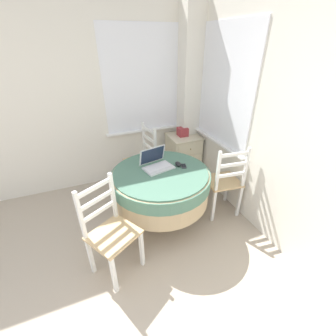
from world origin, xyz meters
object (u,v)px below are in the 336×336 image
at_px(cell_phone, 184,166).
at_px(storage_box, 183,132).
at_px(dining_chair_near_right_window, 224,182).
at_px(dining_chair_near_back_window, 143,160).
at_px(round_dining_table, 161,184).
at_px(laptop, 156,163).
at_px(dining_chair_camera_near, 110,232).
at_px(corner_cabinet, 183,155).
at_px(computer_mouse, 178,164).

height_order(cell_phone, storage_box, storage_box).
bearing_deg(cell_phone, dining_chair_near_right_window, -16.30).
bearing_deg(dining_chair_near_back_window, round_dining_table, -91.32).
bearing_deg(laptop, round_dining_table, -85.12).
height_order(laptop, dining_chair_near_back_window, dining_chair_near_back_window).
relative_size(dining_chair_camera_near, corner_cabinet, 1.43).
height_order(laptop, dining_chair_near_right_window, dining_chair_near_right_window).
height_order(computer_mouse, corner_cabinet, computer_mouse).
bearing_deg(corner_cabinet, dining_chair_near_back_window, -167.58).
bearing_deg(corner_cabinet, storage_box, 142.65).
xyz_separation_m(laptop, dining_chair_near_right_window, (0.79, -0.25, -0.31)).
distance_m(dining_chair_near_back_window, dining_chair_near_right_window, 1.21).
height_order(laptop, computer_mouse, laptop).
distance_m(laptop, corner_cabinet, 1.23).
distance_m(computer_mouse, cell_phone, 0.07).
height_order(computer_mouse, dining_chair_near_back_window, dining_chair_near_back_window).
bearing_deg(round_dining_table, computer_mouse, 10.63).
bearing_deg(dining_chair_camera_near, round_dining_table, 33.22).
height_order(computer_mouse, dining_chair_camera_near, dining_chair_camera_near).
bearing_deg(storage_box, dining_chair_camera_near, -134.74).
relative_size(laptop, dining_chair_near_back_window, 0.39).
bearing_deg(dining_chair_near_back_window, computer_mouse, -74.17).
height_order(dining_chair_near_back_window, dining_chair_near_right_window, same).
bearing_deg(corner_cabinet, laptop, -131.97).
bearing_deg(round_dining_table, dining_chair_near_back_window, 88.68).
bearing_deg(laptop, dining_chair_near_right_window, -17.48).
bearing_deg(cell_phone, storage_box, 65.10).
xyz_separation_m(laptop, cell_phone, (0.30, -0.10, -0.04)).
bearing_deg(dining_chair_camera_near, corner_cabinet, 44.58).
bearing_deg(round_dining_table, storage_box, 53.00).
distance_m(cell_phone, dining_chair_near_right_window, 0.58).
relative_size(corner_cabinet, storage_box, 4.64).
bearing_deg(dining_chair_camera_near, cell_phone, 24.95).
bearing_deg(dining_chair_near_back_window, laptop, -92.33).
distance_m(round_dining_table, laptop, 0.24).
relative_size(laptop, corner_cabinet, 0.55).
bearing_deg(dining_chair_camera_near, dining_chair_near_right_window, 11.58).
relative_size(laptop, computer_mouse, 3.85).
xyz_separation_m(cell_phone, dining_chair_camera_near, (-0.95, -0.44, -0.26)).
bearing_deg(storage_box, laptop, -130.78).
xyz_separation_m(computer_mouse, dining_chair_near_right_window, (0.55, -0.18, -0.28)).
bearing_deg(dining_chair_near_right_window, cell_phone, 163.70).
distance_m(computer_mouse, dining_chair_near_back_window, 0.84).
distance_m(round_dining_table, storage_box, 1.24).
bearing_deg(laptop, computer_mouse, -15.82).
bearing_deg(round_dining_table, cell_phone, 1.59).
xyz_separation_m(dining_chair_near_right_window, storage_box, (-0.05, 1.12, 0.28)).
height_order(dining_chair_camera_near, storage_box, dining_chair_camera_near).
height_order(laptop, storage_box, laptop).
height_order(dining_chair_near_right_window, dining_chair_camera_near, same).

